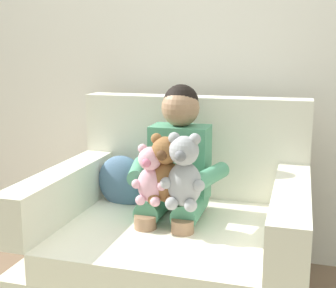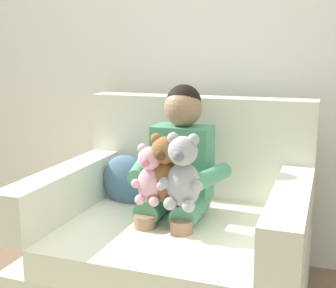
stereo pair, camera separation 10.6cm
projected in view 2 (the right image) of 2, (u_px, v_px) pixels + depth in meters
name	position (u px, v px, depth m)	size (l,w,h in m)	color
back_wall	(216.00, 21.00, 2.46)	(6.00, 0.10, 2.60)	silver
armchair	(176.00, 244.00, 2.06)	(1.13, 0.96, 0.92)	silver
seated_child	(178.00, 169.00, 2.03)	(0.45, 0.39, 0.82)	#4C9370
plush_brown	(165.00, 171.00, 1.87)	(0.17, 0.14, 0.29)	brown
plush_pink	(150.00, 176.00, 1.87)	(0.15, 0.12, 0.25)	#EAA8BC
plush_grey	(183.00, 173.00, 1.81)	(0.18, 0.15, 0.30)	#9E9EA3
throw_pillow	(126.00, 181.00, 2.24)	(0.26, 0.12, 0.26)	slate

